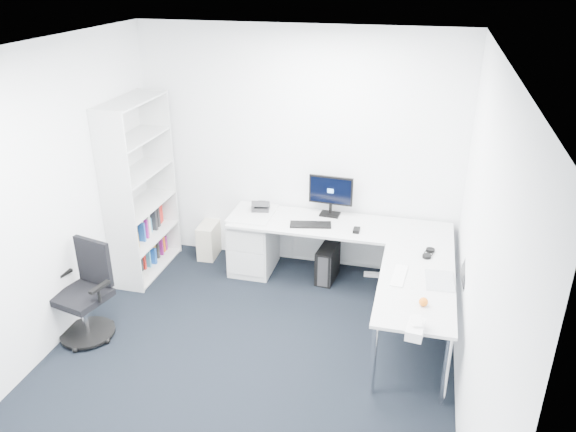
% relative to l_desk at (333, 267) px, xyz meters
% --- Properties ---
extents(ground, '(4.20, 4.20, 0.00)m').
position_rel_l_desk_xyz_m(ground, '(-0.55, -1.40, -0.35)').
color(ground, black).
extents(ceiling, '(4.20, 4.20, 0.00)m').
position_rel_l_desk_xyz_m(ceiling, '(-0.55, -1.40, 2.35)').
color(ceiling, white).
extents(wall_back, '(3.60, 0.02, 2.70)m').
position_rel_l_desk_xyz_m(wall_back, '(-0.55, 0.70, 1.00)').
color(wall_back, white).
rests_on(wall_back, ground).
extents(wall_left, '(0.02, 4.20, 2.70)m').
position_rel_l_desk_xyz_m(wall_left, '(-2.35, -1.40, 1.00)').
color(wall_left, white).
rests_on(wall_left, ground).
extents(wall_right, '(0.02, 4.20, 2.70)m').
position_rel_l_desk_xyz_m(wall_right, '(1.25, -1.40, 1.00)').
color(wall_right, white).
rests_on(wall_right, ground).
extents(l_desk, '(2.37, 1.33, 0.69)m').
position_rel_l_desk_xyz_m(l_desk, '(0.00, 0.00, 0.00)').
color(l_desk, silver).
rests_on(l_desk, ground).
extents(drawer_pedestal, '(0.46, 0.58, 0.71)m').
position_rel_l_desk_xyz_m(drawer_pedestal, '(-0.99, 0.36, 0.01)').
color(drawer_pedestal, silver).
rests_on(drawer_pedestal, ground).
extents(bookshelf, '(0.39, 0.99, 1.99)m').
position_rel_l_desk_xyz_m(bookshelf, '(-2.17, 0.05, 0.65)').
color(bookshelf, silver).
rests_on(bookshelf, ground).
extents(task_chair, '(0.63, 0.63, 0.94)m').
position_rel_l_desk_xyz_m(task_chair, '(-2.14, -1.27, 0.12)').
color(task_chair, black).
rests_on(task_chair, ground).
extents(black_pc_tower, '(0.22, 0.42, 0.40)m').
position_rel_l_desk_xyz_m(black_pc_tower, '(-0.12, 0.33, -0.15)').
color(black_pc_tower, black).
rests_on(black_pc_tower, ground).
extents(beige_pc_tower, '(0.21, 0.44, 0.41)m').
position_rel_l_desk_xyz_m(beige_pc_tower, '(-1.60, 0.57, -0.14)').
color(beige_pc_tower, beige).
rests_on(beige_pc_tower, ground).
extents(power_strip, '(0.36, 0.09, 0.04)m').
position_rel_l_desk_xyz_m(power_strip, '(0.46, 0.52, -0.33)').
color(power_strip, white).
rests_on(power_strip, ground).
extents(monitor, '(0.50, 0.19, 0.47)m').
position_rel_l_desk_xyz_m(monitor, '(-0.14, 0.55, 0.58)').
color(monitor, black).
rests_on(monitor, l_desk).
extents(black_keyboard, '(0.46, 0.24, 0.02)m').
position_rel_l_desk_xyz_m(black_keyboard, '(-0.30, 0.23, 0.36)').
color(black_keyboard, black).
rests_on(black_keyboard, l_desk).
extents(mouse, '(0.07, 0.11, 0.04)m').
position_rel_l_desk_xyz_m(mouse, '(0.20, 0.20, 0.36)').
color(mouse, black).
rests_on(mouse, l_desk).
extents(desk_phone, '(0.23, 0.23, 0.13)m').
position_rel_l_desk_xyz_m(desk_phone, '(-0.92, 0.47, 0.41)').
color(desk_phone, '#29292C').
rests_on(desk_phone, l_desk).
extents(laptop, '(0.38, 0.37, 0.25)m').
position_rel_l_desk_xyz_m(laptop, '(1.05, -0.61, 0.47)').
color(laptop, silver).
rests_on(laptop, l_desk).
extents(white_keyboard, '(0.14, 0.40, 0.01)m').
position_rel_l_desk_xyz_m(white_keyboard, '(0.69, -0.61, 0.35)').
color(white_keyboard, white).
rests_on(white_keyboard, l_desk).
extents(headphones, '(0.17, 0.22, 0.05)m').
position_rel_l_desk_xyz_m(headphones, '(0.94, -0.13, 0.37)').
color(headphones, black).
rests_on(headphones, l_desk).
extents(orange_fruit, '(0.08, 0.08, 0.08)m').
position_rel_l_desk_xyz_m(orange_fruit, '(0.92, -1.04, 0.38)').
color(orange_fruit, orange).
rests_on(orange_fruit, l_desk).
extents(tissue_box, '(0.15, 0.25, 0.08)m').
position_rel_l_desk_xyz_m(tissue_box, '(0.87, -1.44, 0.39)').
color(tissue_box, white).
rests_on(tissue_box, l_desk).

